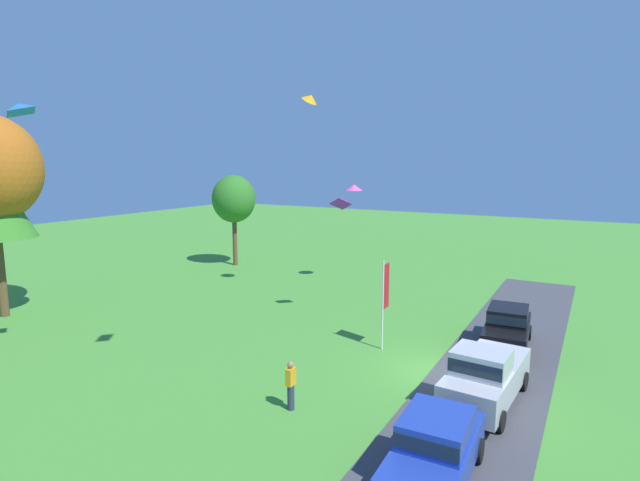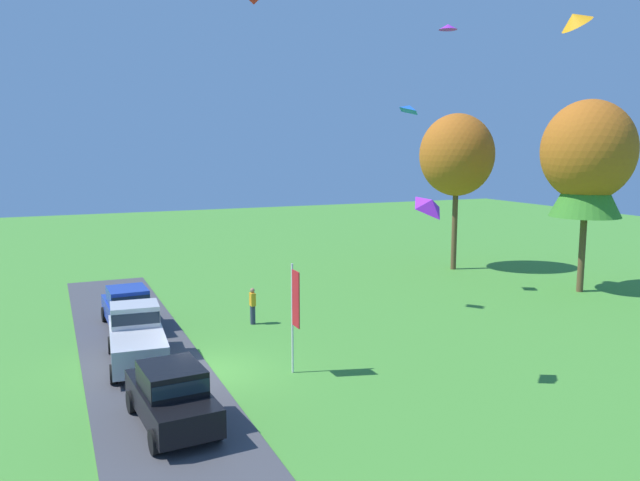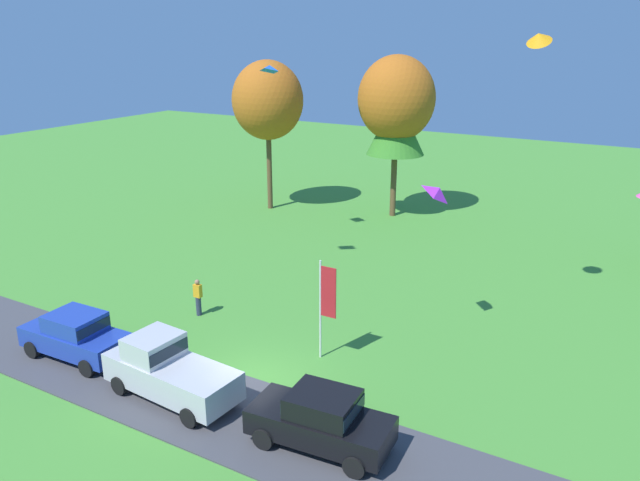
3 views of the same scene
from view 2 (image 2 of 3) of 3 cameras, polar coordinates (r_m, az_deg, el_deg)
name	(u,v)px [view 2 (image 2 of 3)]	position (r m, az deg, el deg)	size (l,w,h in m)	color
ground_plane	(208,372)	(23.59, -10.22, -11.77)	(120.00, 120.00, 0.00)	#478E33
pavement_strip	(151,380)	(23.24, -15.21, -12.17)	(36.00, 4.40, 0.06)	#424247
car_sedan_far_end	(128,306)	(29.49, -17.17, -5.78)	(4.45, 2.06, 1.84)	#1E389E
car_pickup_near_entrance	(136,336)	(24.65, -16.43, -8.38)	(5.12, 2.33, 2.14)	#B7B7BC
car_sedan_by_flagpole	(172,394)	(19.10, -13.41, -13.47)	(4.52, 2.23, 1.84)	black
person_watching_sky	(253,306)	(29.14, -6.18, -5.94)	(0.36, 0.24, 1.71)	#2D334C
tree_lone_near	(457,155)	(42.32, 12.40, 7.62)	(4.90, 4.90, 10.35)	brown
tree_far_right	(588,151)	(37.80, 23.32, 7.51)	(5.09, 5.09, 10.75)	brown
tree_left_of_center	(586,183)	(37.76, 23.17, 4.88)	(3.87, 3.87, 8.16)	brown
flag_banner	(295,306)	(22.25, -2.33, -5.97)	(0.71, 0.08, 4.04)	silver
kite_delta_topmost	(575,19)	(21.18, 22.28, 18.20)	(0.96, 0.96, 0.37)	orange
kite_diamond_high_left	(432,205)	(20.72, 10.21, 3.21)	(0.88, 0.90, 0.35)	purple
kite_delta_over_trees	(448,27)	(36.73, 11.63, 18.58)	(1.03, 1.03, 0.29)	purple
kite_diamond_trailing_tail	(410,108)	(34.74, 8.21, 11.87)	(0.81, 1.02, 0.32)	blue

